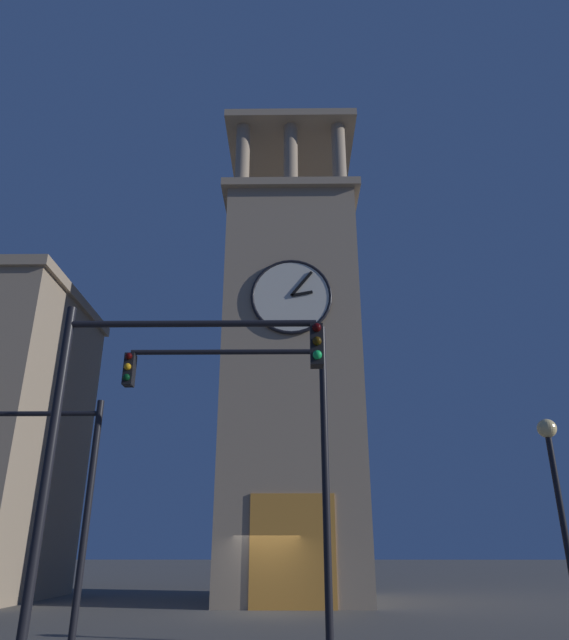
# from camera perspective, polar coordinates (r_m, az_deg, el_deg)

# --- Properties ---
(ground_plane) EXTENTS (200.00, 200.00, 0.00)m
(ground_plane) POSITION_cam_1_polar(r_m,az_deg,el_deg) (21.87, -2.00, -27.32)
(ground_plane) COLOR #56544F
(clocktower) EXTENTS (6.61, 8.66, 25.51)m
(clocktower) POSITION_cam_1_polar(r_m,az_deg,el_deg) (27.68, 0.73, -6.03)
(clocktower) COLOR gray
(clocktower) RESTS_ON ground_plane
(traffic_signal_near) EXTENTS (4.58, 0.41, 6.07)m
(traffic_signal_near) POSITION_cam_1_polar(r_m,az_deg,el_deg) (9.90, -14.03, -9.01)
(traffic_signal_near) COLOR black
(traffic_signal_near) RESTS_ON ground_plane
(traffic_signal_mid) EXTENTS (3.30, 0.41, 5.35)m
(traffic_signal_mid) POSITION_cam_1_polar(r_m,az_deg,el_deg) (14.57, -22.91, -14.18)
(traffic_signal_mid) COLOR black
(traffic_signal_mid) RESTS_ON ground_plane
(traffic_signal_far) EXTENTS (4.61, 0.41, 6.86)m
(traffic_signal_far) POSITION_cam_1_polar(r_m,az_deg,el_deg) (12.68, -2.31, -10.67)
(traffic_signal_far) COLOR black
(traffic_signal_far) RESTS_ON ground_plane
(street_lamp) EXTENTS (0.44, 0.44, 4.89)m
(street_lamp) POSITION_cam_1_polar(r_m,az_deg,el_deg) (14.74, 25.62, -14.52)
(street_lamp) COLOR black
(street_lamp) RESTS_ON ground_plane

